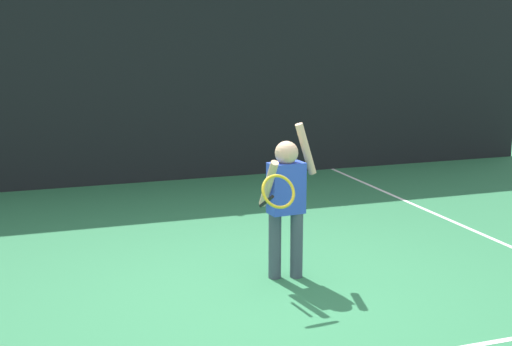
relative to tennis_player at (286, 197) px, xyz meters
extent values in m
plane|color=#2D7247|center=(-0.22, -0.28, -0.73)|extent=(20.00, 20.00, 0.00)
cube|color=white|center=(2.45, 0.72, -0.72)|extent=(0.05, 9.00, 0.00)
cube|color=black|center=(-0.22, 4.29, 0.89)|extent=(12.10, 0.08, 3.23)
cylinder|color=slate|center=(-0.22, 4.35, 0.96)|extent=(0.09, 0.09, 3.38)
cylinder|color=slate|center=(5.68, 4.35, 0.96)|extent=(0.09, 0.09, 3.38)
cylinder|color=#3F4C59|center=(-0.08, 0.04, -0.44)|extent=(0.11, 0.11, 0.58)
cylinder|color=#3F4C59|center=(0.10, 0.00, -0.44)|extent=(0.11, 0.11, 0.58)
cube|color=blue|center=(0.01, 0.02, 0.07)|extent=(0.31, 0.20, 0.44)
sphere|color=tan|center=(0.01, 0.02, 0.38)|extent=(0.20, 0.20, 0.20)
cylinder|color=tan|center=(0.20, 0.06, 0.39)|extent=(0.21, 0.09, 0.46)
cylinder|color=tan|center=(-0.18, -0.06, 0.14)|extent=(0.09, 0.29, 0.43)
cylinder|color=black|center=(-0.24, -0.19, 0.03)|extent=(0.05, 0.24, 0.15)
torus|color=yellow|center=(-0.22, -0.40, 0.16)|extent=(0.30, 0.19, 0.26)
sphere|color=#CCE033|center=(0.47, 0.94, -0.69)|extent=(0.07, 0.07, 0.07)
camera|label=1|loc=(-2.08, -5.27, 1.38)|focal=48.12mm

